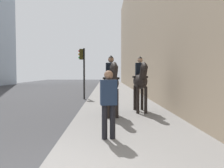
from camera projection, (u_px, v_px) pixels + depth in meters
mounted_horse_near at (111, 82)px, 8.86m from camera, size 2.15×0.68×2.32m
mounted_horse_far at (140, 80)px, 9.85m from camera, size 2.15×0.60×2.36m
pedestrian_greeting at (109, 100)px, 5.79m from camera, size 0.31×0.43×1.70m
traffic_light_near_curb at (83, 65)px, 15.72m from camera, size 0.20×0.44×3.41m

